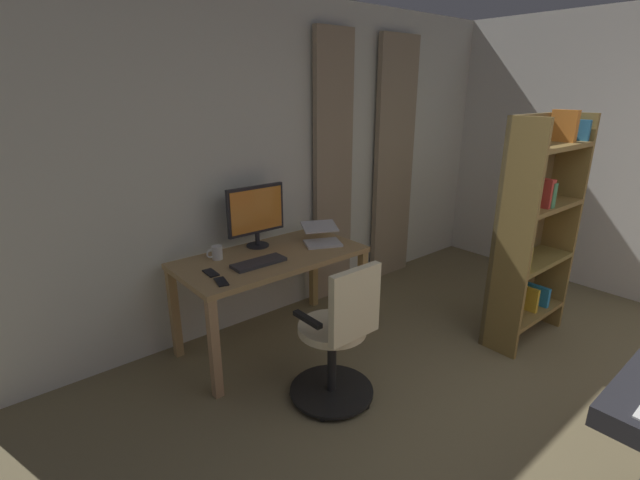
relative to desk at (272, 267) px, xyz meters
name	(u,v)px	position (x,y,z in m)	size (l,w,h in m)	color
back_room_partition	(293,162)	(-0.59, -0.51, 0.68)	(5.13, 0.10, 2.68)	silver
curtain_left_panel	(394,163)	(-1.82, -0.40, 0.57)	(0.53, 0.06, 2.46)	tan
curtain_right_panel	(333,172)	(-0.97, -0.40, 0.57)	(0.43, 0.06, 2.46)	tan
desk	(272,267)	(0.00, 0.00, 0.00)	(1.42, 0.72, 0.76)	tan
office_chair	(339,340)	(0.09, 0.87, -0.21)	(0.56, 0.56, 0.98)	black
computer_monitor	(256,212)	(-0.03, -0.24, 0.38)	(0.50, 0.18, 0.49)	#232328
computer_keyboard	(259,263)	(0.17, 0.10, 0.11)	(0.40, 0.15, 0.02)	#333338
laptop	(322,237)	(-0.48, 0.03, 0.15)	(0.39, 0.40, 0.15)	silver
cell_phone_by_monitor	(221,282)	(0.54, 0.22, 0.10)	(0.07, 0.14, 0.01)	black
cell_phone_face_up	(211,273)	(0.52, 0.04, 0.10)	(0.07, 0.14, 0.01)	black
mug_tea	(217,253)	(0.36, -0.18, 0.15)	(0.13, 0.08, 0.10)	white
bookshelf	(531,229)	(-1.65, 1.18, 0.25)	(0.80, 0.30, 1.81)	olive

